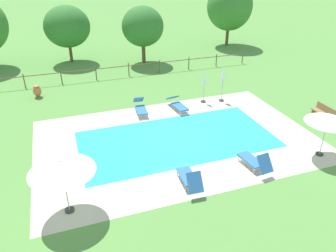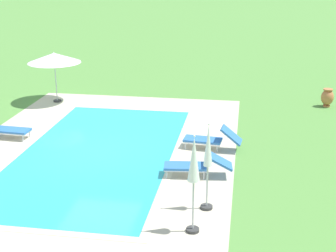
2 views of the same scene
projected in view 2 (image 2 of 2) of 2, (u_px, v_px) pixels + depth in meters
The scene contains 11 objects.
ground_plane at pixel (98, 153), 16.69m from camera, with size 160.00×160.00×0.00m, color #599342.
pool_deck_paving at pixel (98, 153), 16.69m from camera, with size 14.25×9.25×0.01m, color beige.
swimming_pool_water at pixel (98, 153), 16.69m from camera, with size 10.03×5.03×0.01m, color #2DB7C6.
pool_coping_rim at pixel (98, 152), 16.69m from camera, with size 10.51×5.51×0.01m.
sun_lounger_north_near_steps at pixel (195, 165), 14.81m from camera, with size 0.81×2.11×0.74m.
sun_lounger_north_far at pixel (211, 139), 16.91m from camera, with size 0.79×2.04×0.86m.
sun_lounger_north_end at pixel (5, 127), 17.96m from camera, with size 0.71×1.87×1.01m.
patio_umbrella_open_by_bench at pixel (54, 58), 21.93m from camera, with size 2.37×2.37×2.29m.
patio_umbrella_closed_row_west at pixel (208, 155), 12.49m from camera, with size 0.32×0.32×2.38m.
patio_umbrella_closed_row_mid_west at pixel (194, 166), 11.34m from camera, with size 0.32×0.32×2.48m.
terracotta_urn_near_fence at pixel (327, 97), 21.70m from camera, with size 0.55×0.55×0.81m.
Camera 2 is at (14.93, 4.78, 6.28)m, focal length 52.61 mm.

